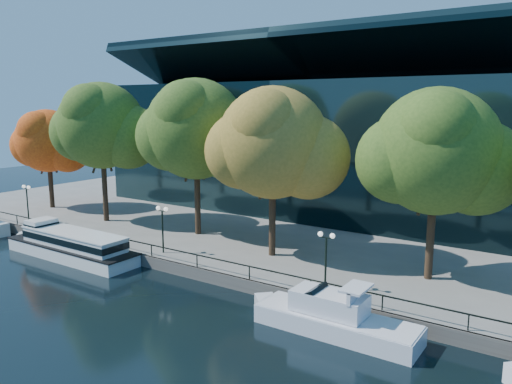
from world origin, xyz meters
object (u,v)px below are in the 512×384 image
Objects in this scene: lamp_2 at (326,247)px; lamp_0 at (27,195)px; tree_4 at (438,154)px; tree_1 at (102,128)px; tour_boat at (68,243)px; cruiser_near at (330,316)px; tree_3 at (274,145)px; tree_0 at (48,142)px; tree_2 at (197,131)px; lamp_1 at (162,219)px.

lamp_0 is at bearing 180.00° from lamp_2.
tree_1 is at bearing -178.39° from tree_4.
cruiser_near is (26.00, -0.47, -0.27)m from tour_boat.
lamp_0 is (-28.30, -4.58, -6.29)m from tree_3.
tree_0 is 0.80× the size of tree_1.
tree_4 reaches higher than tree_0.
tour_boat is at bearing -162.04° from tree_4.
tree_1 is at bearing 38.18° from lamp_0.
tour_boat is 13.97m from tree_1.
cruiser_near is 0.74× the size of tree_1.
cruiser_near is 13.89m from tree_4.
tree_3 is at bearing -10.88° from tree_2.
lamp_1 is at bearing -20.83° from tree_1.
cruiser_near is 2.74× the size of lamp_0.
tree_2 is 3.73× the size of lamp_1.
lamp_1 is at bearing -77.12° from tree_2.
tree_3 is at bearing -1.45° from tree_1.
tree_4 is (3.26, 9.95, 9.12)m from cruiser_near.
tree_2 is at bearing 6.31° from tree_1.
lamp_2 is at bearing 8.10° from tour_boat.
tour_boat is 32.01m from tree_4.
tree_0 is 2.97× the size of lamp_0.
tree_4 is (22.29, -0.36, -0.91)m from tree_2.
tree_4 is 3.42× the size of lamp_1.
tree_4 is (45.64, -0.07, 1.09)m from tree_0.
tree_0 is (-42.38, 10.02, 8.03)m from cruiser_near.
tree_4 is at bearing -0.08° from tree_0.
lamp_2 is (-5.46, -6.10, -6.14)m from tree_4.
tree_0 is 2.97× the size of lamp_2.
tree_4 is at bearing 1.61° from tree_1.
lamp_2 reaches higher than tour_boat.
lamp_1 is 1.00× the size of lamp_2.
lamp_0 is 1.00× the size of lamp_1.
cruiser_near is at bearing -42.33° from tree_3.
tree_0 is 2.97× the size of lamp_1.
tree_4 is at bearing 17.96° from tour_boat.
tour_boat is 3.90× the size of lamp_0.
tree_1 reaches higher than tour_boat.
lamp_0 is at bearing -51.99° from tree_0.
lamp_0 is at bearing -171.51° from tree_4.
tree_4 is at bearing 16.32° from lamp_1.
tree_2 is 1.09× the size of tree_4.
tree_2 reaches higher than lamp_2.
tree_3 is 3.49× the size of lamp_1.
tree_1 is at bearing 169.91° from lamp_2.
lamp_0 is at bearing 163.68° from tour_boat.
tour_boat is 9.49m from lamp_1.
tour_boat is at bearing -30.23° from tree_0.
tree_1 reaches higher than tree_3.
tree_0 is (-16.38, 9.55, 7.76)m from tour_boat.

